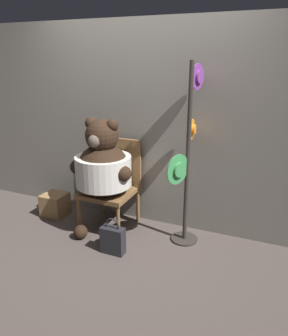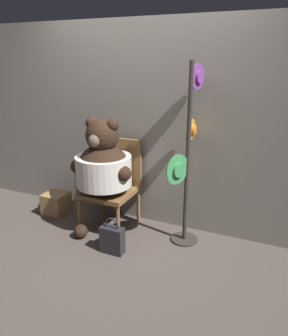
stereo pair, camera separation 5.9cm
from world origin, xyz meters
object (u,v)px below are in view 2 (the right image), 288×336
Objects in this scene: chair at (113,182)px; teddy_bear at (103,167)px; hat_display_rack at (187,160)px; handbag_on_ground at (112,239)px.

chair is 0.78× the size of teddy_bear.
hat_display_rack is (0.85, 0.16, 0.15)m from teddy_bear.
chair is at bearing 117.55° from handbag_on_ground.
chair is 0.29m from teddy_bear.
handbag_on_ground is (0.29, -0.35, -0.60)m from teddy_bear.
handbag_on_ground is at bearing -62.45° from chair.
hat_display_rack reaches higher than teddy_bear.
chair is at bearing 87.77° from teddy_bear.
hat_display_rack is 1.07m from handbag_on_ground.
teddy_bear is 0.70× the size of hat_display_rack.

